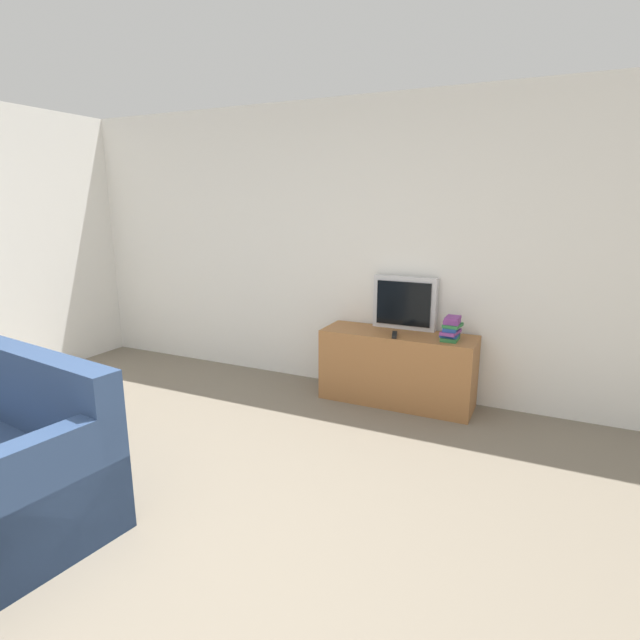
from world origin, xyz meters
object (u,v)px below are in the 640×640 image
object	(u,v)px
television	(405,303)
tv_stand	(397,368)
book_stack	(451,329)
remote_on_stand	(394,335)

from	to	relation	value
television	tv_stand	bearing A→B (deg)	-88.86
book_stack	remote_on_stand	xyz separation A→B (m)	(-0.45, -0.08, -0.08)
television	book_stack	distance (m)	0.51
tv_stand	book_stack	size ratio (longest dim) A/B	5.74
television	book_stack	bearing A→B (deg)	-24.49
tv_stand	remote_on_stand	size ratio (longest dim) A/B	7.52
television	remote_on_stand	size ratio (longest dim) A/B	3.19
tv_stand	remote_on_stand	distance (m)	0.34
tv_stand	remote_on_stand	xyz separation A→B (m)	(0.00, -0.11, 0.32)
book_stack	remote_on_stand	distance (m)	0.46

